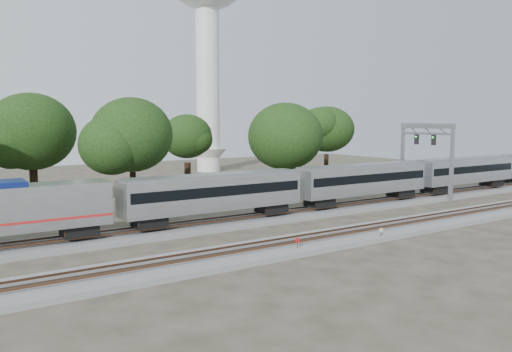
{
  "coord_description": "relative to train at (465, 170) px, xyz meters",
  "views": [
    {
      "loc": [
        -19.89,
        -33.06,
        9.45
      ],
      "look_at": [
        5.21,
        5.0,
        4.48
      ],
      "focal_mm": 35.0,
      "sensor_mm": 36.0,
      "label": 1
    }
  ],
  "objects": [
    {
      "name": "tree_5",
      "position": [
        -29.94,
        20.86,
        4.33
      ],
      "size": [
        7.65,
        7.65,
        10.78
      ],
      "color": "black",
      "rests_on": "ground"
    },
    {
      "name": "switch_lever",
      "position": [
        -31.95,
        -11.4,
        -3.03
      ],
      "size": [
        0.57,
        0.43,
        0.3
      ],
      "primitive_type": "cube",
      "rotation": [
        0.0,
        0.0,
        -0.3
      ],
      "color": "#512D19",
      "rests_on": "ground"
    },
    {
      "name": "signal_gantry",
      "position": [
        -8.08,
        0.0,
        3.57
      ],
      "size": [
        0.64,
        7.61,
        9.25
      ],
      "color": "gray",
      "rests_on": "ground"
    },
    {
      "name": "track_near",
      "position": [
        -38.69,
        -10.0,
        -2.97
      ],
      "size": [
        160.0,
        5.0,
        0.73
      ],
      "color": "slate",
      "rests_on": "ground"
    },
    {
      "name": "train",
      "position": [
        0.0,
        0.0,
        0.0
      ],
      "size": [
        126.58,
        3.08,
        4.54
      ],
      "color": "silver",
      "rests_on": "ground"
    },
    {
      "name": "track_far",
      "position": [
        -38.69,
        -0.0,
        -2.97
      ],
      "size": [
        160.0,
        5.0,
        0.73
      ],
      "color": "slate",
      "rests_on": "ground"
    },
    {
      "name": "tree_6",
      "position": [
        -21.68,
        10.38,
        4.46
      ],
      "size": [
        7.78,
        7.78,
        10.97
      ],
      "color": "black",
      "rests_on": "ground"
    },
    {
      "name": "switch_stand_red",
      "position": [
        -36.81,
        -11.45,
        -2.44
      ],
      "size": [
        0.35,
        0.16,
        1.15
      ],
      "rotation": [
        0.0,
        0.0,
        -0.35
      ],
      "color": "#512D19",
      "rests_on": "ground"
    },
    {
      "name": "switch_stand_white",
      "position": [
        -28.92,
        -12.12,
        -2.5
      ],
      "size": [
        0.34,
        0.1,
        1.06
      ],
      "rotation": [
        0.0,
        0.0,
        -0.2
      ],
      "color": "#512D19",
      "rests_on": "ground"
    },
    {
      "name": "tree_3",
      "position": [
        -49.23,
        18.63,
        5.2
      ],
      "size": [
        8.53,
        8.53,
        12.03
      ],
      "color": "black",
      "rests_on": "ground"
    },
    {
      "name": "ground",
      "position": [
        -38.69,
        -6.0,
        -3.18
      ],
      "size": [
        160.0,
        160.0,
        0.0
      ],
      "primitive_type": "plane",
      "color": "#383328",
      "rests_on": "ground"
    },
    {
      "name": "tree_7",
      "position": [
        -7.66,
        18.57,
        5.11
      ],
      "size": [
        8.44,
        8.44,
        11.9
      ],
      "color": "black",
      "rests_on": "ground"
    },
    {
      "name": "tree_4",
      "position": [
        -41.47,
        9.45,
        4.95
      ],
      "size": [
        8.28,
        8.28,
        11.67
      ],
      "color": "black",
      "rests_on": "ground"
    }
  ]
}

